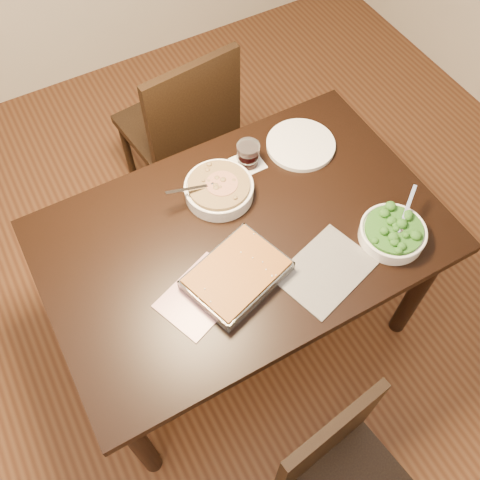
{
  "coord_description": "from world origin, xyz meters",
  "views": [
    {
      "loc": [
        -0.51,
        -0.9,
        2.32
      ],
      "look_at": [
        -0.04,
        -0.05,
        0.8
      ],
      "focal_mm": 40.0,
      "sensor_mm": 36.0,
      "label": 1
    }
  ],
  "objects_px": {
    "chair_near": "(342,476)",
    "stew_bowl": "(219,189)",
    "dinner_plate": "(301,145)",
    "chair_far": "(183,126)",
    "baking_dish": "(237,275)",
    "wine_tumbler": "(248,154)",
    "table": "(243,248)",
    "broccoli_bowl": "(393,233)"
  },
  "relations": [
    {
      "from": "chair_near",
      "to": "baking_dish",
      "type": "bearing_deg",
      "value": 84.11
    },
    {
      "from": "dinner_plate",
      "to": "chair_near",
      "type": "relative_size",
      "value": 0.33
    },
    {
      "from": "baking_dish",
      "to": "chair_far",
      "type": "distance_m",
      "value": 0.98
    },
    {
      "from": "stew_bowl",
      "to": "chair_near",
      "type": "bearing_deg",
      "value": -95.3
    },
    {
      "from": "baking_dish",
      "to": "chair_near",
      "type": "bearing_deg",
      "value": -105.4
    },
    {
      "from": "chair_near",
      "to": "wine_tumbler",
      "type": "bearing_deg",
      "value": 68.62
    },
    {
      "from": "broccoli_bowl",
      "to": "chair_far",
      "type": "distance_m",
      "value": 1.12
    },
    {
      "from": "dinner_plate",
      "to": "chair_far",
      "type": "bearing_deg",
      "value": 117.93
    },
    {
      "from": "stew_bowl",
      "to": "dinner_plate",
      "type": "distance_m",
      "value": 0.4
    },
    {
      "from": "dinner_plate",
      "to": "chair_far",
      "type": "distance_m",
      "value": 0.64
    },
    {
      "from": "wine_tumbler",
      "to": "table",
      "type": "bearing_deg",
      "value": -122.84
    },
    {
      "from": "stew_bowl",
      "to": "dinner_plate",
      "type": "relative_size",
      "value": 1.05
    },
    {
      "from": "baking_dish",
      "to": "chair_near",
      "type": "relative_size",
      "value": 0.45
    },
    {
      "from": "broccoli_bowl",
      "to": "dinner_plate",
      "type": "xyz_separation_m",
      "value": [
        -0.04,
        0.51,
        -0.02
      ]
    },
    {
      "from": "table",
      "to": "chair_far",
      "type": "xyz_separation_m",
      "value": [
        0.12,
        0.77,
        -0.12
      ]
    },
    {
      "from": "broccoli_bowl",
      "to": "chair_near",
      "type": "distance_m",
      "value": 0.82
    },
    {
      "from": "table",
      "to": "wine_tumbler",
      "type": "relative_size",
      "value": 14.46
    },
    {
      "from": "table",
      "to": "chair_near",
      "type": "height_order",
      "value": "chair_near"
    },
    {
      "from": "broccoli_bowl",
      "to": "chair_far",
      "type": "height_order",
      "value": "chair_far"
    },
    {
      "from": "broccoli_bowl",
      "to": "chair_far",
      "type": "relative_size",
      "value": 0.25
    },
    {
      "from": "stew_bowl",
      "to": "baking_dish",
      "type": "height_order",
      "value": "stew_bowl"
    },
    {
      "from": "table",
      "to": "baking_dish",
      "type": "relative_size",
      "value": 3.77
    },
    {
      "from": "broccoli_bowl",
      "to": "wine_tumbler",
      "type": "height_order",
      "value": "wine_tumbler"
    },
    {
      "from": "stew_bowl",
      "to": "broccoli_bowl",
      "type": "distance_m",
      "value": 0.63
    },
    {
      "from": "stew_bowl",
      "to": "wine_tumbler",
      "type": "bearing_deg",
      "value": 25.63
    },
    {
      "from": "baking_dish",
      "to": "dinner_plate",
      "type": "relative_size",
      "value": 1.38
    },
    {
      "from": "baking_dish",
      "to": "chair_near",
      "type": "xyz_separation_m",
      "value": [
        0.02,
        -0.66,
        -0.32
      ]
    },
    {
      "from": "table",
      "to": "broccoli_bowl",
      "type": "relative_size",
      "value": 5.9
    },
    {
      "from": "table",
      "to": "chair_near",
      "type": "bearing_deg",
      "value": -95.98
    },
    {
      "from": "stew_bowl",
      "to": "dinner_plate",
      "type": "bearing_deg",
      "value": 8.12
    },
    {
      "from": "baking_dish",
      "to": "chair_near",
      "type": "distance_m",
      "value": 0.73
    },
    {
      "from": "dinner_plate",
      "to": "wine_tumbler",
      "type": "bearing_deg",
      "value": 173.75
    },
    {
      "from": "table",
      "to": "chair_near",
      "type": "distance_m",
      "value": 0.83
    },
    {
      "from": "stew_bowl",
      "to": "broccoli_bowl",
      "type": "height_order",
      "value": "stew_bowl"
    },
    {
      "from": "broccoli_bowl",
      "to": "dinner_plate",
      "type": "relative_size",
      "value": 0.88
    },
    {
      "from": "table",
      "to": "stew_bowl",
      "type": "distance_m",
      "value": 0.23
    },
    {
      "from": "stew_bowl",
      "to": "wine_tumbler",
      "type": "xyz_separation_m",
      "value": [
        0.17,
        0.08,
        0.02
      ]
    },
    {
      "from": "broccoli_bowl",
      "to": "wine_tumbler",
      "type": "bearing_deg",
      "value": 116.42
    },
    {
      "from": "chair_near",
      "to": "stew_bowl",
      "type": "bearing_deg",
      "value": 76.88
    },
    {
      "from": "table",
      "to": "broccoli_bowl",
      "type": "xyz_separation_m",
      "value": [
        0.44,
        -0.27,
        0.13
      ]
    },
    {
      "from": "broccoli_bowl",
      "to": "wine_tumbler",
      "type": "distance_m",
      "value": 0.6
    },
    {
      "from": "baking_dish",
      "to": "chair_far",
      "type": "relative_size",
      "value": 0.39
    }
  ]
}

